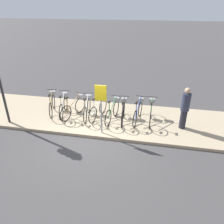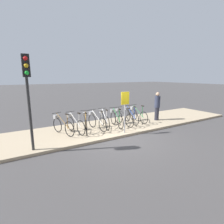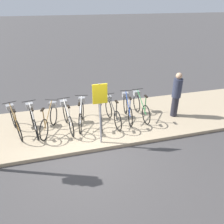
{
  "view_description": "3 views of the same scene",
  "coord_description": "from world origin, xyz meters",
  "px_view_note": "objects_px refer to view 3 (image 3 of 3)",
  "views": [
    {
      "loc": [
        2.24,
        -6.87,
        4.8
      ],
      "look_at": [
        0.64,
        1.2,
        0.61
      ],
      "focal_mm": 35.0,
      "sensor_mm": 36.0,
      "label": 1
    },
    {
      "loc": [
        -4.31,
        -6.45,
        2.85
      ],
      "look_at": [
        -0.32,
        0.28,
        1.23
      ],
      "focal_mm": 28.0,
      "sensor_mm": 36.0,
      "label": 2
    },
    {
      "loc": [
        -0.76,
        -5.39,
        4.28
      ],
      "look_at": [
        0.77,
        0.32,
        1.16
      ],
      "focal_mm": 35.0,
      "sensor_mm": 36.0,
      "label": 3
    }
  ],
  "objects_px": {
    "parked_bicycle_4": "(81,113)",
    "parked_bicycle_5": "(100,113)",
    "parked_bicycle_6": "(112,111)",
    "pedestrian": "(176,94)",
    "parked_bicycle_0": "(15,121)",
    "parked_bicycle_3": "(67,116)",
    "parked_bicycle_7": "(127,107)",
    "parked_bicycle_2": "(50,119)",
    "parked_bicycle_1": "(33,119)",
    "parked_bicycle_8": "(140,106)",
    "sign_post": "(100,104)"
  },
  "relations": [
    {
      "from": "parked_bicycle_8",
      "to": "sign_post",
      "type": "distance_m",
      "value": 2.46
    },
    {
      "from": "sign_post",
      "to": "parked_bicycle_0",
      "type": "bearing_deg",
      "value": 153.49
    },
    {
      "from": "parked_bicycle_3",
      "to": "parked_bicycle_4",
      "type": "xyz_separation_m",
      "value": [
        0.51,
        0.09,
        0.0
      ]
    },
    {
      "from": "parked_bicycle_6",
      "to": "parked_bicycle_8",
      "type": "height_order",
      "value": "same"
    },
    {
      "from": "parked_bicycle_5",
      "to": "parked_bicycle_8",
      "type": "bearing_deg",
      "value": 5.9
    },
    {
      "from": "parked_bicycle_3",
      "to": "parked_bicycle_5",
      "type": "distance_m",
      "value": 1.17
    },
    {
      "from": "parked_bicycle_0",
      "to": "parked_bicycle_6",
      "type": "bearing_deg",
      "value": -2.84
    },
    {
      "from": "parked_bicycle_5",
      "to": "parked_bicycle_2",
      "type": "bearing_deg",
      "value": 179.17
    },
    {
      "from": "parked_bicycle_3",
      "to": "parked_bicycle_6",
      "type": "height_order",
      "value": "same"
    },
    {
      "from": "parked_bicycle_1",
      "to": "parked_bicycle_8",
      "type": "xyz_separation_m",
      "value": [
        3.95,
        0.05,
        0.0
      ]
    },
    {
      "from": "parked_bicycle_7",
      "to": "parked_bicycle_8",
      "type": "distance_m",
      "value": 0.54
    },
    {
      "from": "parked_bicycle_2",
      "to": "parked_bicycle_4",
      "type": "distance_m",
      "value": 1.12
    },
    {
      "from": "parked_bicycle_1",
      "to": "parked_bicycle_7",
      "type": "xyz_separation_m",
      "value": [
        3.41,
        0.03,
        0.0
      ]
    },
    {
      "from": "parked_bicycle_6",
      "to": "pedestrian",
      "type": "bearing_deg",
      "value": -3.21
    },
    {
      "from": "parked_bicycle_3",
      "to": "parked_bicycle_4",
      "type": "height_order",
      "value": "same"
    },
    {
      "from": "parked_bicycle_0",
      "to": "pedestrian",
      "type": "relative_size",
      "value": 0.94
    },
    {
      "from": "parked_bicycle_0",
      "to": "sign_post",
      "type": "distance_m",
      "value": 3.14
    },
    {
      "from": "parked_bicycle_0",
      "to": "parked_bicycle_5",
      "type": "bearing_deg",
      "value": -3.39
    },
    {
      "from": "parked_bicycle_8",
      "to": "parked_bicycle_4",
      "type": "bearing_deg",
      "value": -179.18
    },
    {
      "from": "parked_bicycle_5",
      "to": "parked_bicycle_8",
      "type": "relative_size",
      "value": 0.99
    },
    {
      "from": "parked_bicycle_6",
      "to": "sign_post",
      "type": "bearing_deg",
      "value": -120.17
    },
    {
      "from": "parked_bicycle_0",
      "to": "parked_bicycle_4",
      "type": "relative_size",
      "value": 0.98
    },
    {
      "from": "parked_bicycle_4",
      "to": "sign_post",
      "type": "height_order",
      "value": "sign_post"
    },
    {
      "from": "parked_bicycle_0",
      "to": "parked_bicycle_8",
      "type": "height_order",
      "value": "same"
    },
    {
      "from": "parked_bicycle_1",
      "to": "pedestrian",
      "type": "bearing_deg",
      "value": -2.74
    },
    {
      "from": "parked_bicycle_1",
      "to": "parked_bicycle_7",
      "type": "bearing_deg",
      "value": 0.51
    },
    {
      "from": "parked_bicycle_1",
      "to": "sign_post",
      "type": "height_order",
      "value": "sign_post"
    },
    {
      "from": "parked_bicycle_5",
      "to": "parked_bicycle_6",
      "type": "xyz_separation_m",
      "value": [
        0.45,
        0.01,
        0.0
      ]
    },
    {
      "from": "parked_bicycle_4",
      "to": "parked_bicycle_5",
      "type": "bearing_deg",
      "value": -11.6
    },
    {
      "from": "parked_bicycle_8",
      "to": "pedestrian",
      "type": "bearing_deg",
      "value": -13.01
    },
    {
      "from": "parked_bicycle_3",
      "to": "parked_bicycle_7",
      "type": "bearing_deg",
      "value": 2.56
    },
    {
      "from": "parked_bicycle_7",
      "to": "sign_post",
      "type": "xyz_separation_m",
      "value": [
        -1.32,
        -1.32,
        0.91
      ]
    },
    {
      "from": "parked_bicycle_1",
      "to": "parked_bicycle_3",
      "type": "relative_size",
      "value": 0.99
    },
    {
      "from": "pedestrian",
      "to": "sign_post",
      "type": "xyz_separation_m",
      "value": [
        -3.16,
        -1.03,
        0.44
      ]
    },
    {
      "from": "parked_bicycle_6",
      "to": "parked_bicycle_0",
      "type": "bearing_deg",
      "value": 177.16
    },
    {
      "from": "parked_bicycle_8",
      "to": "sign_post",
      "type": "bearing_deg",
      "value": -144.3
    },
    {
      "from": "parked_bicycle_7",
      "to": "parked_bicycle_5",
      "type": "bearing_deg",
      "value": -172.24
    },
    {
      "from": "parked_bicycle_7",
      "to": "parked_bicycle_4",
      "type": "bearing_deg",
      "value": -179.58
    },
    {
      "from": "parked_bicycle_6",
      "to": "parked_bicycle_7",
      "type": "relative_size",
      "value": 1.01
    },
    {
      "from": "parked_bicycle_2",
      "to": "parked_bicycle_3",
      "type": "relative_size",
      "value": 0.96
    },
    {
      "from": "parked_bicycle_1",
      "to": "parked_bicycle_6",
      "type": "xyz_separation_m",
      "value": [
        2.78,
        -0.11,
        0.0
      ]
    },
    {
      "from": "parked_bicycle_0",
      "to": "parked_bicycle_3",
      "type": "distance_m",
      "value": 1.75
    },
    {
      "from": "parked_bicycle_0",
      "to": "parked_bicycle_3",
      "type": "bearing_deg",
      "value": -4.12
    },
    {
      "from": "parked_bicycle_0",
      "to": "parked_bicycle_1",
      "type": "bearing_deg",
      "value": -5.29
    },
    {
      "from": "parked_bicycle_5",
      "to": "parked_bicycle_8",
      "type": "xyz_separation_m",
      "value": [
        1.63,
        0.17,
        0.0
      ]
    },
    {
      "from": "parked_bicycle_0",
      "to": "parked_bicycle_6",
      "type": "distance_m",
      "value": 3.37
    },
    {
      "from": "parked_bicycle_7",
      "to": "parked_bicycle_6",
      "type": "bearing_deg",
      "value": -167.36
    },
    {
      "from": "parked_bicycle_7",
      "to": "parked_bicycle_0",
      "type": "bearing_deg",
      "value": 179.65
    },
    {
      "from": "parked_bicycle_6",
      "to": "parked_bicycle_3",
      "type": "bearing_deg",
      "value": 178.54
    },
    {
      "from": "parked_bicycle_5",
      "to": "pedestrian",
      "type": "distance_m",
      "value": 2.97
    }
  ]
}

